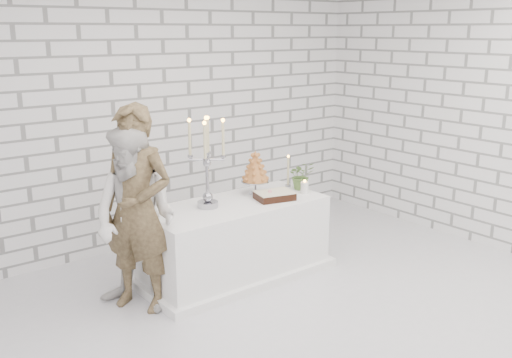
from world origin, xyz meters
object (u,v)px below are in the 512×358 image
cake_table (235,240)px  candelabra (207,162)px  groom (137,209)px  croquembouche (255,172)px  bride (136,220)px

cake_table → candelabra: (-0.27, 0.06, 0.81)m
cake_table → groom: bearing=-179.5°
groom → croquembouche: bearing=63.4°
groom → bride: (-0.03, -0.03, -0.09)m
candelabra → bride: bearing=-173.2°
cake_table → bride: bride is taller
croquembouche → cake_table: bearing=-159.8°
cake_table → candelabra: size_ratio=2.08×
groom → candelabra: 0.82m
candelabra → croquembouche: candelabra is taller
croquembouche → candelabra: bearing=-173.2°
cake_table → croquembouche: size_ratio=3.97×
groom → croquembouche: (1.39, 0.14, 0.08)m
groom → croquembouche: groom is taller
bride → croquembouche: 1.44m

